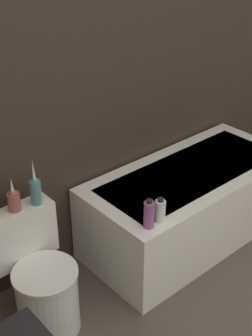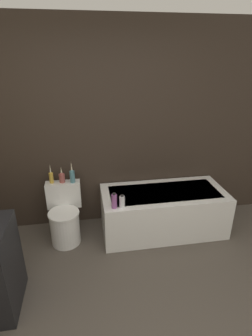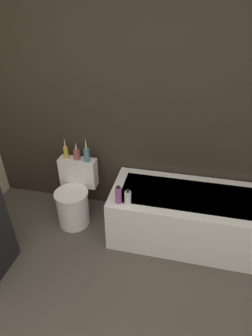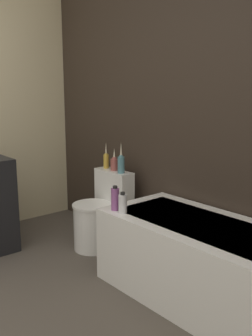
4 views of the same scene
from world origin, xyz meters
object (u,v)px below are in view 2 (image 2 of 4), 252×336
object	(u,v)px
bathtub	(163,211)
shampoo_bottle_tall	(114,201)
vase_gold	(51,177)
shampoo_bottle_short	(122,201)
vase_silver	(62,177)
vase_bronze	(72,175)
toilet	(65,218)

from	to	relation	value
bathtub	shampoo_bottle_tall	distance (m)	0.81
vase_gold	shampoo_bottle_short	bearing A→B (deg)	-30.09
vase_silver	shampoo_bottle_short	distance (m)	0.84
vase_bronze	shampoo_bottle_tall	distance (m)	0.66
vase_silver	toilet	bearing A→B (deg)	-90.00
toilet	shampoo_bottle_tall	xyz separation A→B (m)	(0.59, -0.28, 0.35)
bathtub	vase_gold	size ratio (longest dim) A/B	6.29
vase_gold	vase_silver	distance (m)	0.13
bathtub	shampoo_bottle_short	world-z (taller)	shampoo_bottle_short
bathtub	toilet	bearing A→B (deg)	179.58
vase_gold	vase_silver	world-z (taller)	vase_gold
vase_gold	vase_silver	xyz separation A→B (m)	(0.13, -0.00, -0.01)
toilet	vase_silver	world-z (taller)	vase_silver
bathtub	shampoo_bottle_tall	size ratio (longest dim) A/B	8.36
toilet	vase_bronze	bearing A→B (deg)	52.21
vase_silver	vase_bronze	xyz separation A→B (m)	(0.13, -0.02, 0.02)
vase_gold	shampoo_bottle_tall	size ratio (longest dim) A/B	1.33
toilet	vase_gold	distance (m)	0.54
vase_bronze	vase_silver	bearing A→B (deg)	169.62
toilet	shampoo_bottle_tall	world-z (taller)	shampoo_bottle_tall
vase_bronze	toilet	bearing A→B (deg)	-127.79
bathtub	vase_bronze	distance (m)	1.26
toilet	vase_silver	bearing A→B (deg)	90.00
shampoo_bottle_tall	vase_bronze	bearing A→B (deg)	136.28
bathtub	vase_gold	distance (m)	1.49
vase_bronze	shampoo_bottle_short	world-z (taller)	vase_bronze
vase_gold	shampoo_bottle_tall	xyz separation A→B (m)	(0.72, -0.47, -0.14)
vase_silver	shampoo_bottle_tall	world-z (taller)	vase_silver
vase_bronze	shampoo_bottle_short	distance (m)	0.73
vase_gold	vase_bronze	size ratio (longest dim) A/B	0.89
vase_silver	shampoo_bottle_short	xyz separation A→B (m)	(0.68, -0.47, -0.14)
toilet	vase_gold	bearing A→B (deg)	124.02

